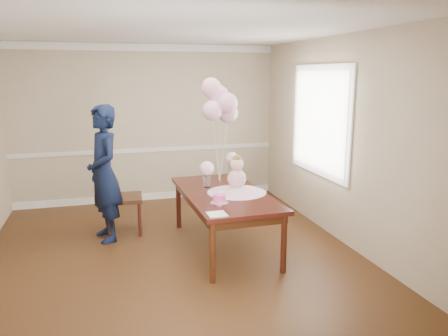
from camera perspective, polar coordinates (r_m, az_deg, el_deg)
The scene contains 51 objects.
floor at distance 5.59m, azimuth -6.72°, elevation -11.06°, with size 4.50×5.00×0.00m, color #331C0C.
ceiling at distance 5.16m, azimuth -7.50°, elevation 17.66°, with size 4.50×5.00×0.02m, color white.
wall_back at distance 7.67m, azimuth -10.02°, elevation 5.66°, with size 4.50×0.02×2.70m, color tan.
wall_front at distance 2.83m, azimuth 0.87°, elevation -5.31°, with size 4.50×0.02×2.70m, color tan.
wall_right at distance 5.98m, azimuth 14.78°, elevation 3.62°, with size 0.02×5.00×2.70m, color tan.
chair_rail_trim at distance 7.72m, azimuth -9.88°, elevation 2.33°, with size 4.50×0.02×0.07m, color white.
crown_molding at distance 7.62m, azimuth -10.37°, elevation 15.25°, with size 4.50×0.02×0.12m, color white.
baseboard_trim at distance 7.91m, azimuth -9.66°, elevation -3.68°, with size 4.50×0.02×0.12m, color white.
window_frame at distance 6.37m, azimuth 12.43°, elevation 6.07°, with size 0.02×1.66×1.56m, color white.
window_blinds at distance 6.36m, azimuth 12.28°, elevation 6.06°, with size 0.01×1.50×1.40m, color white.
dining_table_top at distance 5.53m, azimuth 0.05°, elevation -3.41°, with size 0.98×1.97×0.05m, color black.
table_apron at distance 5.55m, azimuth 0.05°, elevation -4.14°, with size 0.89×1.87×0.10m, color black.
table_leg_fl at distance 4.72m, azimuth -1.51°, elevation -10.97°, with size 0.07×0.07×0.69m, color black.
table_leg_fr at distance 4.99m, azimuth 7.80°, elevation -9.77°, with size 0.07×0.07×0.69m, color black.
table_leg_bl at distance 6.38m, azimuth -5.95°, elevation -4.79°, with size 0.07×0.07×0.69m, color black.
table_leg_br at distance 6.58m, azimuth 1.14°, elevation -4.19°, with size 0.07×0.07×0.69m, color black.
baby_skirt at distance 5.51m, azimuth 1.67°, elevation -2.68°, with size 0.75×0.75×0.10m, color #E3A7C5.
baby_torso at distance 5.47m, azimuth 1.67°, elevation -1.38°, with size 0.24×0.24×0.24m, color pink.
baby_head at distance 5.43m, azimuth 1.69°, elevation 0.53°, with size 0.17×0.17×0.17m, color beige.
baby_hair at distance 5.42m, azimuth 1.69°, elevation 1.15°, with size 0.12×0.12×0.12m, color brown.
cake_platter at distance 5.06m, azimuth -0.59°, elevation -4.56°, with size 0.22×0.22×0.01m, color silver.
birthday_cake at distance 5.04m, azimuth -0.60°, elevation -3.99°, with size 0.15×0.15×0.10m, color #FF50AB.
cake_flower_a at distance 5.02m, azimuth -0.60°, elevation -3.29°, with size 0.03×0.03×0.03m, color white.
cake_flower_b at distance 5.05m, azimuth -0.34°, elevation -3.20°, with size 0.03×0.03×0.03m, color white.
rose_vase_near at distance 5.73m, azimuth -2.24°, elevation -1.77°, with size 0.10×0.10×0.16m, color silver.
roses_near at distance 5.69m, azimuth -2.26°, elevation -0.04°, with size 0.19×0.19×0.19m, color white.
rose_vase_far at distance 6.38m, azimuth 1.02°, elevation -0.32°, with size 0.10×0.10×0.16m, color silver.
roses_far at distance 6.35m, azimuth 1.02°, elevation 1.25°, with size 0.19×0.19×0.19m, color white.
napkin at distance 4.66m, azimuth -0.95°, elevation -6.04°, with size 0.20×0.20×0.01m, color white.
balloon_weight at distance 6.04m, azimuth -0.59°, elevation -1.70°, with size 0.04×0.04×0.02m, color silver.
balloon_a at distance 5.86m, azimuth -1.54°, elevation 7.51°, with size 0.28×0.28×0.28m, color #FFB4D8.
balloon_b at distance 5.86m, azimuth 0.46°, elevation 8.48°, with size 0.28×0.28×0.28m, color #EAA6C2.
balloon_c at distance 5.97m, azimuth -0.70°, elevation 9.50°, with size 0.28×0.28×0.28m, color #DC9CBC.
balloon_d at distance 5.96m, azimuth -1.68°, elevation 10.44°, with size 0.28×0.28×0.28m, color #F4ADC4.
balloon_e at distance 6.01m, azimuth 0.53°, elevation 7.17°, with size 0.28×0.28×0.28m, color #DD9CB9.
balloon_ribbon_a at distance 5.95m, azimuth -1.05°, elevation 2.13°, with size 0.00×0.00×0.83m, color silver.
balloon_ribbon_b at distance 5.94m, azimuth -0.08°, elevation 2.61°, with size 0.00×0.00×0.92m, color white.
balloon_ribbon_c at distance 5.99m, azimuth -0.64°, elevation 3.17°, with size 0.00×0.00×1.02m, color white.
balloon_ribbon_d at distance 5.98m, azimuth -1.12°, elevation 3.63°, with size 0.00×0.00×1.12m, color white.
balloon_ribbon_e at distance 6.02m, azimuth -0.03°, elevation 2.03°, with size 0.00×0.00×0.78m, color white.
dining_chair_seat at distance 6.25m, azimuth -12.93°, elevation -3.87°, with size 0.49×0.49×0.06m, color black.
chair_leg_fl at distance 6.15m, azimuth -14.72°, elevation -6.81°, with size 0.04×0.04×0.48m, color #38190F.
chair_leg_fr at distance 6.14m, azimuth -10.94°, elevation -6.65°, with size 0.04×0.04×0.48m, color #34110E.
chair_leg_bl at distance 6.53m, azimuth -14.58°, elevation -5.68°, with size 0.04×0.04×0.48m, color #391E0F.
chair_leg_br at distance 6.52m, azimuth -11.03°, elevation -5.53°, with size 0.04×0.04×0.48m, color #3E1411.
chair_back_post_l at distance 5.99m, azimuth -15.23°, elevation -1.50°, with size 0.04×0.04×0.63m, color #3B2210.
chair_back_post_r at distance 6.38m, azimuth -15.06°, elevation -0.66°, with size 0.04×0.04×0.63m, color #33120E.
chair_slat_low at distance 6.21m, azimuth -15.08°, elevation -2.27°, with size 0.03×0.45×0.06m, color #3A1910.
chair_slat_mid at distance 6.17m, azimuth -15.17°, elevation -0.66°, with size 0.03×0.45×0.06m, color #361E0E.
chair_slat_top at distance 6.13m, azimuth -15.26°, elevation 0.97°, with size 0.03×0.45×0.06m, color #3D1610.
woman at distance 5.97m, azimuth -15.39°, elevation -0.73°, with size 0.66×0.44×1.82m, color black.
Camera 1 is at (-0.78, -5.08, 2.20)m, focal length 35.00 mm.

